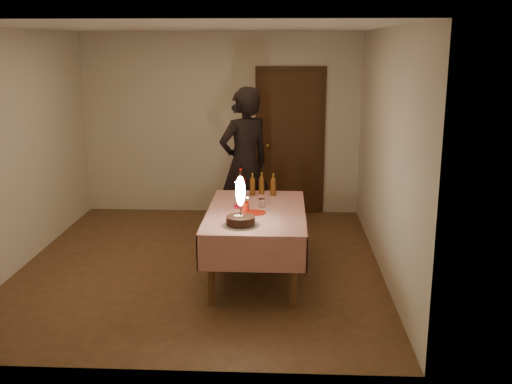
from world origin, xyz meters
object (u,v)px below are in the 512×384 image
(clear_cup, at_px, (262,203))
(cola_bottle, at_px, (241,183))
(amber_bottle_right, at_px, (273,185))
(amber_bottle_mid, at_px, (262,184))
(birthday_cake, at_px, (241,213))
(amber_bottle_left, at_px, (252,185))
(red_cup, at_px, (245,207))
(dining_table, at_px, (256,219))
(red_plate, at_px, (255,213))
(photographer, at_px, (245,164))

(clear_cup, distance_m, cola_bottle, 0.55)
(amber_bottle_right, height_order, amber_bottle_mid, same)
(birthday_cake, xyz_separation_m, amber_bottle_left, (0.05, 1.18, 0.00))
(cola_bottle, relative_size, amber_bottle_right, 1.25)
(red_cup, relative_size, clear_cup, 1.11)
(dining_table, distance_m, clear_cup, 0.20)
(cola_bottle, relative_size, amber_bottle_mid, 1.25)
(red_plate, height_order, photographer, photographer)
(birthday_cake, bearing_deg, cola_bottle, 94.13)
(birthday_cake, bearing_deg, red_cup, 89.04)
(cola_bottle, distance_m, amber_bottle_left, 0.14)
(red_cup, distance_m, amber_bottle_mid, 0.76)
(cola_bottle, bearing_deg, amber_bottle_left, 15.52)
(red_plate, height_order, clear_cup, clear_cup)
(amber_bottle_left, bearing_deg, amber_bottle_mid, 28.34)
(birthday_cake, xyz_separation_m, amber_bottle_mid, (0.15, 1.24, 0.00))
(red_cup, bearing_deg, birthday_cake, -90.96)
(dining_table, relative_size, amber_bottle_mid, 6.75)
(red_plate, bearing_deg, birthday_cake, -105.37)
(cola_bottle, bearing_deg, photographer, 90.31)
(red_plate, relative_size, clear_cup, 2.44)
(birthday_cake, height_order, clear_cup, birthday_cake)
(birthday_cake, distance_m, amber_bottle_right, 1.21)
(birthday_cake, relative_size, amber_bottle_left, 1.90)
(red_cup, bearing_deg, dining_table, 20.26)
(photographer, bearing_deg, cola_bottle, -89.69)
(birthday_cake, height_order, red_plate, birthday_cake)
(red_cup, height_order, amber_bottle_left, amber_bottle_left)
(clear_cup, relative_size, amber_bottle_right, 0.35)
(amber_bottle_left, relative_size, amber_bottle_right, 1.00)
(amber_bottle_mid, bearing_deg, photographer, 111.25)
(red_cup, relative_size, photographer, 0.05)
(red_cup, xyz_separation_m, cola_bottle, (-0.09, 0.65, 0.10))
(birthday_cake, distance_m, photographer, 1.86)
(dining_table, height_order, clear_cup, clear_cup)
(red_cup, bearing_deg, clear_cup, 46.22)
(cola_bottle, xyz_separation_m, amber_bottle_mid, (0.23, 0.09, -0.03))
(birthday_cake, height_order, photographer, photographer)
(dining_table, xyz_separation_m, photographer, (-0.21, 1.32, 0.33))
(amber_bottle_mid, relative_size, photographer, 0.13)
(dining_table, bearing_deg, cola_bottle, 108.76)
(dining_table, relative_size, photographer, 0.89)
(dining_table, height_order, amber_bottle_mid, amber_bottle_mid)
(red_cup, distance_m, clear_cup, 0.24)
(amber_bottle_right, relative_size, photographer, 0.13)
(dining_table, relative_size, red_plate, 7.82)
(cola_bottle, distance_m, photographer, 0.71)
(birthday_cake, relative_size, red_cup, 4.84)
(cola_bottle, distance_m, amber_bottle_mid, 0.25)
(red_plate, xyz_separation_m, amber_bottle_right, (0.17, 0.74, 0.11))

